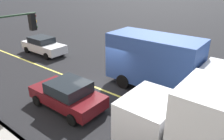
{
  "coord_description": "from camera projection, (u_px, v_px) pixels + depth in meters",
  "views": [
    {
      "loc": [
        -7.89,
        8.91,
        6.39
      ],
      "look_at": [
        -1.51,
        0.76,
        1.98
      ],
      "focal_mm": 34.16,
      "sensor_mm": 36.0,
      "label": 1
    }
  ],
  "objects": [
    {
      "name": "car_maroon",
      "position": [
        68.0,
        94.0,
        11.3
      ],
      "size": [
        4.22,
        2.12,
        1.53
      ],
      "color": "#591116",
      "rests_on": "ground"
    },
    {
      "name": "ground",
      "position": [
        101.0,
        89.0,
        13.43
      ],
      "size": [
        200.0,
        200.0,
        0.0
      ],
      "primitive_type": "plane",
      "color": "black"
    },
    {
      "name": "curb_edge",
      "position": [
        16.0,
        136.0,
        9.32
      ],
      "size": [
        80.0,
        0.16,
        0.15
      ],
      "primitive_type": "cube",
      "color": "slate",
      "rests_on": "ground"
    },
    {
      "name": "car_white",
      "position": [
        43.0,
        45.0,
        19.62
      ],
      "size": [
        4.54,
        1.96,
        1.54
      ],
      "color": "silver",
      "rests_on": "ground"
    },
    {
      "name": "lane_stripe_center",
      "position": [
        101.0,
        89.0,
        13.43
      ],
      "size": [
        80.0,
        0.16,
        0.01
      ],
      "primitive_type": "cube",
      "color": "#D8CC4C",
      "rests_on": "ground"
    },
    {
      "name": "truck_blue",
      "position": [
        166.0,
        65.0,
        12.55
      ],
      "size": [
        7.91,
        2.66,
        3.36
      ],
      "color": "silver",
      "rests_on": "ground"
    }
  ]
}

